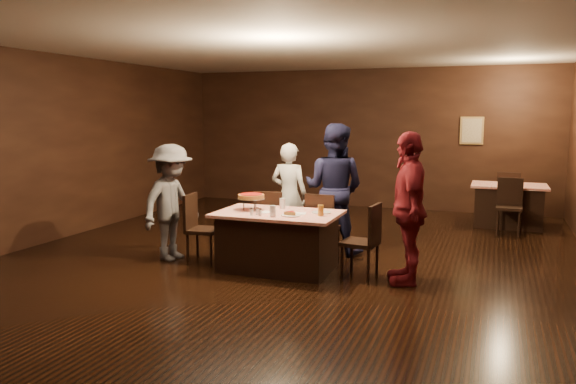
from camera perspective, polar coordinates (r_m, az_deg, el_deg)
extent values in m
plane|color=black|center=(7.85, -0.31, -7.14)|extent=(10.00, 10.00, 0.00)
cube|color=silver|center=(7.64, -0.33, 15.13)|extent=(8.00, 10.00, 0.04)
cube|color=black|center=(12.40, 7.89, 5.39)|extent=(8.00, 0.04, 3.00)
cube|color=black|center=(9.75, -22.95, 4.14)|extent=(0.04, 10.00, 3.00)
cube|color=tan|center=(12.08, 18.17, 5.95)|extent=(0.46, 0.03, 0.56)
cube|color=beige|center=(12.05, 18.17, 5.95)|extent=(0.38, 0.01, 0.48)
cube|color=#AF1E0B|center=(7.40, -1.04, -5.01)|extent=(1.60, 1.00, 0.77)
cube|color=#B3200B|center=(10.97, 21.46, -1.29)|extent=(1.30, 0.90, 0.77)
cube|color=black|center=(8.21, -1.74, -3.07)|extent=(0.47, 0.47, 0.95)
cube|color=black|center=(7.95, 3.62, -3.45)|extent=(0.43, 0.43, 0.95)
cube|color=black|center=(7.84, -8.57, -3.69)|extent=(0.46, 0.46, 0.95)
cube|color=black|center=(7.07, 7.33, -4.96)|extent=(0.47, 0.47, 0.95)
cube|color=black|center=(10.26, 21.55, -1.39)|extent=(0.43, 0.43, 0.95)
cube|color=black|center=(11.55, 21.43, -0.39)|extent=(0.43, 0.43, 0.95)
imported|color=silver|center=(8.56, 0.12, -0.36)|extent=(0.61, 0.42, 1.61)
imported|color=black|center=(8.25, 4.69, 0.33)|extent=(0.99, 0.81, 1.91)
imported|color=#56565B|center=(8.02, -11.78, -1.04)|extent=(0.77, 1.14, 1.63)
imported|color=maroon|center=(6.90, 12.13, -1.60)|extent=(0.72, 1.16, 1.84)
cylinder|color=black|center=(7.60, -3.45, -1.15)|extent=(0.01, 0.01, 0.15)
cylinder|color=black|center=(7.50, -4.51, -1.28)|extent=(0.01, 0.01, 0.15)
cylinder|color=black|center=(7.43, -3.30, -1.36)|extent=(0.01, 0.01, 0.15)
cylinder|color=silver|center=(7.50, -3.76, -0.66)|extent=(0.38, 0.38, 0.01)
cylinder|color=#B27233|center=(7.49, -3.76, -0.43)|extent=(0.35, 0.35, 0.05)
cylinder|color=#A5140C|center=(7.49, -3.76, -0.21)|extent=(0.30, 0.30, 0.01)
cylinder|color=white|center=(7.07, 0.31, -2.38)|extent=(0.25, 0.25, 0.01)
cylinder|color=#B27233|center=(7.07, 0.31, -2.16)|extent=(0.18, 0.18, 0.04)
cylinder|color=#A5140C|center=(7.06, 0.31, -1.98)|extent=(0.14, 0.14, 0.01)
cylinder|color=white|center=(7.29, 3.42, -2.09)|extent=(0.25, 0.25, 0.01)
cylinder|color=silver|center=(7.02, -1.56, -1.94)|extent=(0.08, 0.08, 0.14)
cylinder|color=#BF7F26|center=(7.07, 3.34, -1.88)|extent=(0.08, 0.08, 0.14)
cylinder|color=silver|center=(7.61, -0.58, -1.16)|extent=(0.08, 0.08, 0.14)
cylinder|color=silver|center=(7.16, -3.12, -2.00)|extent=(0.04, 0.04, 0.08)
cylinder|color=silver|center=(7.15, -3.12, -1.65)|extent=(0.05, 0.05, 0.02)
cylinder|color=silver|center=(7.09, -2.84, -2.10)|extent=(0.04, 0.04, 0.08)
cylinder|color=silver|center=(7.08, -2.84, -1.74)|extent=(0.05, 0.05, 0.02)
cylinder|color=silver|center=(7.14, -3.72, -2.04)|extent=(0.04, 0.04, 0.08)
cylinder|color=silver|center=(7.13, -3.73, -1.68)|extent=(0.05, 0.05, 0.02)
cube|color=white|center=(7.22, 1.17, -2.20)|extent=(0.19, 0.19, 0.01)
cube|color=white|center=(7.33, -2.28, -2.05)|extent=(0.21, 0.21, 0.01)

